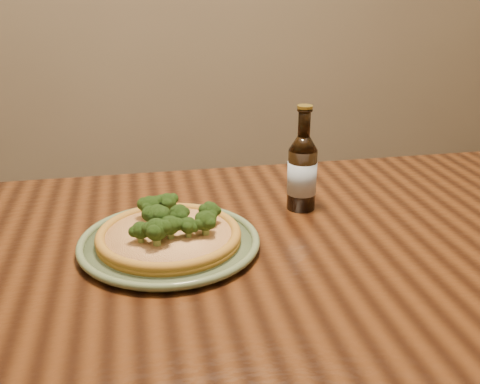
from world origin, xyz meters
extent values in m
cube|color=#43210E|center=(0.00, 0.10, 0.73)|extent=(1.60, 0.90, 0.04)
cylinder|color=#43210E|center=(0.73, 0.48, 0.35)|extent=(0.07, 0.07, 0.71)
cylinder|color=#60724E|center=(-0.09, 0.16, 0.76)|extent=(0.29, 0.29, 0.01)
torus|color=#60724E|center=(-0.09, 0.16, 0.76)|extent=(0.32, 0.32, 0.01)
torus|color=#60724E|center=(-0.09, 0.16, 0.76)|extent=(0.25, 0.25, 0.01)
cylinder|color=#AE7A27|center=(-0.09, 0.16, 0.77)|extent=(0.25, 0.25, 0.01)
torus|color=#AE7A27|center=(-0.09, 0.16, 0.78)|extent=(0.25, 0.25, 0.02)
cylinder|color=#EFD992|center=(-0.09, 0.16, 0.78)|extent=(0.22, 0.22, 0.01)
sphere|color=#2D4E18|center=(-0.03, 0.14, 0.80)|extent=(0.05, 0.05, 0.03)
sphere|color=#2D4E18|center=(-0.11, 0.17, 0.81)|extent=(0.04, 0.04, 0.04)
sphere|color=#2D4E18|center=(-0.09, 0.14, 0.80)|extent=(0.03, 0.03, 0.03)
sphere|color=#2D4E18|center=(-0.06, 0.13, 0.80)|extent=(0.04, 0.04, 0.03)
sphere|color=#2D4E18|center=(-0.07, 0.18, 0.80)|extent=(0.04, 0.04, 0.03)
sphere|color=#2D4E18|center=(-0.14, 0.13, 0.80)|extent=(0.04, 0.04, 0.03)
sphere|color=#2D4E18|center=(-0.12, 0.22, 0.81)|extent=(0.05, 0.05, 0.04)
sphere|color=#2D4E18|center=(-0.09, 0.23, 0.80)|extent=(0.04, 0.04, 0.03)
sphere|color=#2D4E18|center=(-0.01, 0.18, 0.80)|extent=(0.04, 0.04, 0.03)
sphere|color=#2D4E18|center=(-0.11, 0.11, 0.81)|extent=(0.04, 0.04, 0.04)
cylinder|color=black|center=(0.18, 0.28, 0.81)|extent=(0.06, 0.06, 0.12)
cone|color=black|center=(0.18, 0.28, 0.89)|extent=(0.06, 0.06, 0.03)
cylinder|color=black|center=(0.18, 0.28, 0.93)|extent=(0.02, 0.02, 0.05)
torus|color=black|center=(0.18, 0.28, 0.95)|extent=(0.03, 0.03, 0.00)
cylinder|color=#A58C33|center=(0.18, 0.28, 0.96)|extent=(0.03, 0.03, 0.01)
cylinder|color=#B0C1D4|center=(0.18, 0.28, 0.82)|extent=(0.06, 0.06, 0.07)
camera|label=1|loc=(-0.13, -0.72, 1.21)|focal=42.00mm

